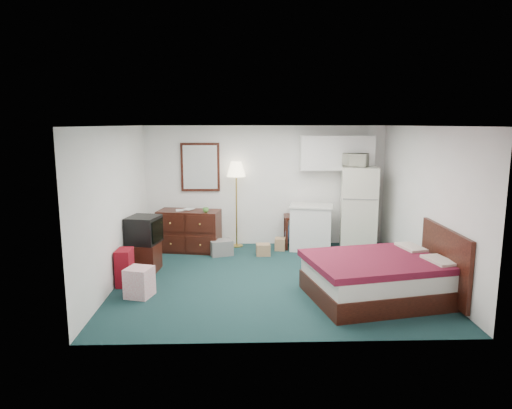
{
  "coord_description": "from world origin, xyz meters",
  "views": [
    {
      "loc": [
        -0.49,
        -7.23,
        2.53
      ],
      "look_at": [
        -0.26,
        0.15,
        1.22
      ],
      "focal_mm": 32.0,
      "sensor_mm": 36.0,
      "label": 1
    }
  ],
  "objects_px": {
    "dresser": "(189,231)",
    "kitchen_counter": "(311,228)",
    "bed": "(377,279)",
    "desk": "(297,231)",
    "suitcase": "(125,267)",
    "fridge": "(359,209)",
    "tv_stand": "(144,257)",
    "floor_lamp": "(236,205)"
  },
  "relations": [
    {
      "from": "floor_lamp",
      "to": "fridge",
      "type": "xyz_separation_m",
      "value": [
        2.47,
        -0.32,
        -0.04
      ]
    },
    {
      "from": "dresser",
      "to": "suitcase",
      "type": "bearing_deg",
      "value": -101.9
    },
    {
      "from": "fridge",
      "to": "suitcase",
      "type": "distance_m",
      "value": 4.69
    },
    {
      "from": "kitchen_counter",
      "to": "desk",
      "type": "bearing_deg",
      "value": 162.22
    },
    {
      "from": "kitchen_counter",
      "to": "tv_stand",
      "type": "height_order",
      "value": "kitchen_counter"
    },
    {
      "from": "kitchen_counter",
      "to": "fridge",
      "type": "relative_size",
      "value": 0.52
    },
    {
      "from": "floor_lamp",
      "to": "desk",
      "type": "bearing_deg",
      "value": -5.46
    },
    {
      "from": "floor_lamp",
      "to": "tv_stand",
      "type": "bearing_deg",
      "value": -135.27
    },
    {
      "from": "dresser",
      "to": "kitchen_counter",
      "type": "xyz_separation_m",
      "value": [
        2.47,
        0.05,
        0.03
      ]
    },
    {
      "from": "kitchen_counter",
      "to": "bed",
      "type": "xyz_separation_m",
      "value": [
        0.57,
        -2.7,
        -0.14
      ]
    },
    {
      "from": "floor_lamp",
      "to": "fridge",
      "type": "relative_size",
      "value": 1.05
    },
    {
      "from": "desk",
      "to": "fridge",
      "type": "bearing_deg",
      "value": -8.36
    },
    {
      "from": "dresser",
      "to": "desk",
      "type": "bearing_deg",
      "value": 15.35
    },
    {
      "from": "desk",
      "to": "dresser",
      "type": "bearing_deg",
      "value": -173.77
    },
    {
      "from": "desk",
      "to": "suitcase",
      "type": "relative_size",
      "value": 1.15
    },
    {
      "from": "desk",
      "to": "kitchen_counter",
      "type": "relative_size",
      "value": 0.76
    },
    {
      "from": "tv_stand",
      "to": "fridge",
      "type": "bearing_deg",
      "value": 23.23
    },
    {
      "from": "dresser",
      "to": "tv_stand",
      "type": "bearing_deg",
      "value": -107.04
    },
    {
      "from": "fridge",
      "to": "bed",
      "type": "height_order",
      "value": "fridge"
    },
    {
      "from": "dresser",
      "to": "floor_lamp",
      "type": "relative_size",
      "value": 0.69
    },
    {
      "from": "dresser",
      "to": "floor_lamp",
      "type": "height_order",
      "value": "floor_lamp"
    },
    {
      "from": "floor_lamp",
      "to": "bed",
      "type": "xyz_separation_m",
      "value": [
        2.09,
        -2.97,
        -0.58
      ]
    },
    {
      "from": "tv_stand",
      "to": "suitcase",
      "type": "xyz_separation_m",
      "value": [
        -0.15,
        -0.71,
        0.04
      ]
    },
    {
      "from": "fridge",
      "to": "tv_stand",
      "type": "relative_size",
      "value": 3.11
    },
    {
      "from": "dresser",
      "to": "fridge",
      "type": "distance_m",
      "value": 3.44
    },
    {
      "from": "fridge",
      "to": "suitcase",
      "type": "height_order",
      "value": "fridge"
    },
    {
      "from": "tv_stand",
      "to": "suitcase",
      "type": "distance_m",
      "value": 0.73
    },
    {
      "from": "kitchen_counter",
      "to": "tv_stand",
      "type": "bearing_deg",
      "value": -145.02
    },
    {
      "from": "desk",
      "to": "suitcase",
      "type": "distance_m",
      "value": 3.71
    },
    {
      "from": "desk",
      "to": "fridge",
      "type": "relative_size",
      "value": 0.4
    },
    {
      "from": "desk",
      "to": "kitchen_counter",
      "type": "bearing_deg",
      "value": -28.86
    },
    {
      "from": "desk",
      "to": "kitchen_counter",
      "type": "xyz_separation_m",
      "value": [
        0.26,
        -0.15,
        0.11
      ]
    },
    {
      "from": "desk",
      "to": "suitcase",
      "type": "height_order",
      "value": "desk"
    },
    {
      "from": "bed",
      "to": "desk",
      "type": "bearing_deg",
      "value": 94.44
    },
    {
      "from": "tv_stand",
      "to": "dresser",
      "type": "bearing_deg",
      "value": 68.73
    },
    {
      "from": "bed",
      "to": "fridge",
      "type": "bearing_deg",
      "value": 70.01
    },
    {
      "from": "kitchen_counter",
      "to": "suitcase",
      "type": "relative_size",
      "value": 1.51
    },
    {
      "from": "desk",
      "to": "fridge",
      "type": "height_order",
      "value": "fridge"
    },
    {
      "from": "desk",
      "to": "tv_stand",
      "type": "height_order",
      "value": "desk"
    },
    {
      "from": "tv_stand",
      "to": "kitchen_counter",
      "type": "bearing_deg",
      "value": 28.79
    },
    {
      "from": "fridge",
      "to": "dresser",
      "type": "bearing_deg",
      "value": -169.78
    },
    {
      "from": "fridge",
      "to": "bed",
      "type": "xyz_separation_m",
      "value": [
        -0.38,
        -2.65,
        -0.54
      ]
    }
  ]
}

